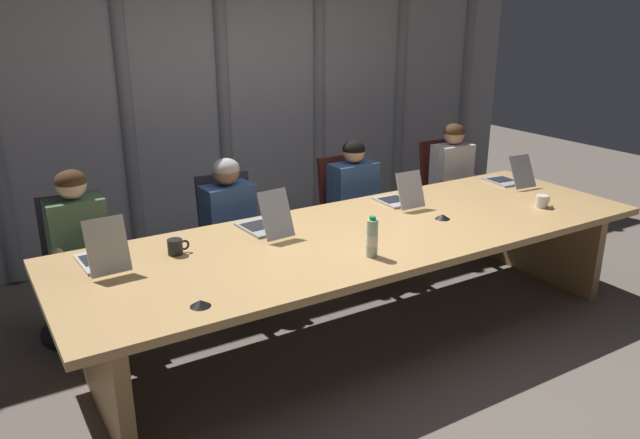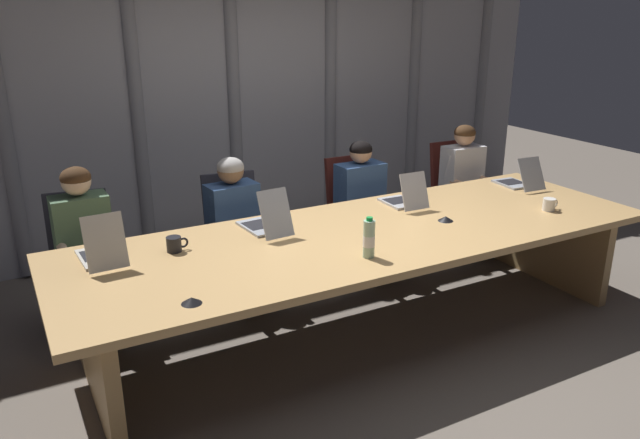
# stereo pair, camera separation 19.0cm
# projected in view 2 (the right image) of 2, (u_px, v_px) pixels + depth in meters

# --- Properties ---
(ground_plane) EXTENTS (13.77, 13.77, 0.00)m
(ground_plane) POSITION_uv_depth(u_px,v_px,m) (364.00, 330.00, 4.45)
(ground_plane) COLOR #6B6056
(conference_table) EXTENTS (4.15, 1.34, 0.76)m
(conference_table) POSITION_uv_depth(u_px,v_px,m) (367.00, 251.00, 4.25)
(conference_table) COLOR tan
(conference_table) RESTS_ON ground_plane
(curtain_backdrop) EXTENTS (6.89, 0.17, 3.04)m
(curtain_backdrop) POSITION_uv_depth(u_px,v_px,m) (241.00, 84.00, 5.80)
(curtain_backdrop) COLOR #9999A0
(curtain_backdrop) RESTS_ON ground_plane
(laptop_left_end) EXTENTS (0.25, 0.45, 0.33)m
(laptop_left_end) POSITION_uv_depth(u_px,v_px,m) (101.00, 252.00, 3.69)
(laptop_left_end) COLOR beige
(laptop_left_end) RESTS_ON conference_table
(laptop_left_mid) EXTENTS (0.25, 0.48, 0.32)m
(laptop_left_mid) POSITION_uv_depth(u_px,v_px,m) (265.00, 223.00, 4.20)
(laptop_left_mid) COLOR #A8ADB7
(laptop_left_mid) RESTS_ON conference_table
(laptop_center) EXTENTS (0.23, 0.40, 0.28)m
(laptop_center) POSITION_uv_depth(u_px,v_px,m) (404.00, 199.00, 4.74)
(laptop_center) COLOR #BCBCC1
(laptop_center) RESTS_ON conference_table
(laptop_right_mid) EXTENTS (0.25, 0.45, 0.27)m
(laptop_right_mid) POSITION_uv_depth(u_px,v_px,m) (518.00, 181.00, 5.25)
(laptop_right_mid) COLOR #A8ADB7
(laptop_right_mid) RESTS_ON conference_table
(office_chair_left_end) EXTENTS (0.60, 0.61, 0.96)m
(office_chair_left_end) POSITION_uv_depth(u_px,v_px,m) (84.00, 278.00, 4.45)
(office_chair_left_end) COLOR #2D2D38
(office_chair_left_end) RESTS_ON ground_plane
(office_chair_left_mid) EXTENTS (0.60, 0.60, 0.95)m
(office_chair_left_mid) POSITION_uv_depth(u_px,v_px,m) (237.00, 250.00, 4.98)
(office_chair_left_mid) COLOR #2D2D38
(office_chair_left_mid) RESTS_ON ground_plane
(office_chair_center) EXTENTS (0.60, 0.60, 0.96)m
(office_chair_center) POSITION_uv_depth(u_px,v_px,m) (357.00, 226.00, 5.49)
(office_chair_center) COLOR #511E19
(office_chair_center) RESTS_ON ground_plane
(office_chair_right_mid) EXTENTS (0.60, 0.60, 0.98)m
(office_chair_right_mid) POSITION_uv_depth(u_px,v_px,m) (458.00, 207.00, 6.02)
(office_chair_right_mid) COLOR #511E19
(office_chair_right_mid) RESTS_ON ground_plane
(person_left_end) EXTENTS (0.39, 0.55, 1.20)m
(person_left_end) POSITION_uv_depth(u_px,v_px,m) (86.00, 243.00, 4.22)
(person_left_end) COLOR #4C6B4C
(person_left_end) RESTS_ON ground_plane
(person_left_mid) EXTENTS (0.43, 0.57, 1.14)m
(person_left_mid) POSITION_uv_depth(u_px,v_px,m) (238.00, 221.00, 4.73)
(person_left_mid) COLOR #335184
(person_left_mid) RESTS_ON ground_plane
(person_center) EXTENTS (0.43, 0.55, 1.14)m
(person_center) POSITION_uv_depth(u_px,v_px,m) (365.00, 200.00, 5.25)
(person_center) COLOR #335184
(person_center) RESTS_ON ground_plane
(person_right_mid) EXTENTS (0.39, 0.56, 1.18)m
(person_right_mid) POSITION_uv_depth(u_px,v_px,m) (467.00, 181.00, 5.76)
(person_right_mid) COLOR silver
(person_right_mid) RESTS_ON ground_plane
(water_bottle_primary) EXTENTS (0.07, 0.07, 0.26)m
(water_bottle_primary) POSITION_uv_depth(u_px,v_px,m) (369.00, 239.00, 3.74)
(water_bottle_primary) COLOR #ADD1B2
(water_bottle_primary) RESTS_ON conference_table
(coffee_mug_near) EXTENTS (0.14, 0.09, 0.09)m
(coffee_mug_near) POSITION_uv_depth(u_px,v_px,m) (549.00, 204.00, 4.63)
(coffee_mug_near) COLOR white
(coffee_mug_near) RESTS_ON conference_table
(coffee_mug_far) EXTENTS (0.14, 0.09, 0.10)m
(coffee_mug_far) POSITION_uv_depth(u_px,v_px,m) (175.00, 244.00, 3.86)
(coffee_mug_far) COLOR black
(coffee_mug_far) RESTS_ON conference_table
(conference_mic_left_side) EXTENTS (0.11, 0.11, 0.03)m
(conference_mic_left_side) POSITION_uv_depth(u_px,v_px,m) (191.00, 300.00, 3.18)
(conference_mic_left_side) COLOR black
(conference_mic_left_side) RESTS_ON conference_table
(conference_mic_middle) EXTENTS (0.11, 0.11, 0.03)m
(conference_mic_middle) POSITION_uv_depth(u_px,v_px,m) (446.00, 219.00, 4.41)
(conference_mic_middle) COLOR black
(conference_mic_middle) RESTS_ON conference_table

